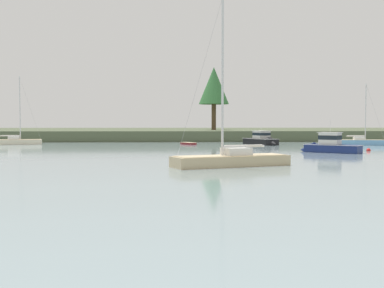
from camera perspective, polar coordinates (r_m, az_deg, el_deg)
name	(u,v)px	position (r m, az deg, el deg)	size (l,w,h in m)	color
far_shore_bank	(220,133)	(106.46, 3.38, 1.34)	(237.25, 55.25, 1.82)	#4C563D
sailboat_sand	(231,163)	(35.06, 4.78, -2.27)	(9.25, 5.41, 13.02)	tan
dinghy_maroon	(188,144)	(69.80, -0.45, 0.04)	(2.53, 3.02, 0.46)	maroon
cruiser_black	(263,142)	(69.60, 8.64, 0.27)	(4.80, 7.40, 3.71)	black
sailboat_cream	(16,143)	(74.44, -20.61, 0.12)	(7.44, 3.48, 10.64)	beige
sailboat_skyblue	(361,144)	(71.81, 19.91, 0.03)	(6.88, 2.73, 9.40)	#669ECC
cruiser_navy	(327,148)	(53.18, 16.13, -0.44)	(6.42, 5.70, 4.19)	navy
mooring_buoy_red	(368,150)	(57.22, 20.70, -0.73)	(0.48, 0.48, 0.54)	red
shore_tree_inland_b	(214,86)	(93.76, 2.68, 7.05)	(6.00, 6.00, 12.47)	brown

